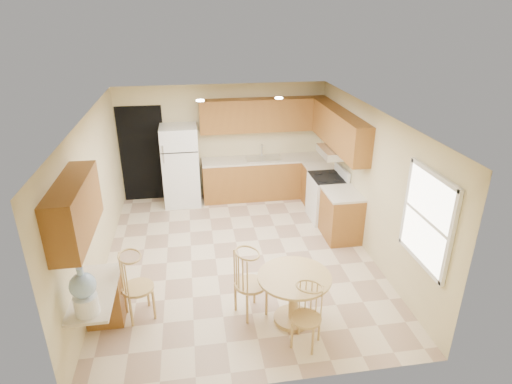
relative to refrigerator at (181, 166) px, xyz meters
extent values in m
plane|color=beige|center=(0.95, -2.40, -0.86)|extent=(5.50, 5.50, 0.00)
cube|color=white|center=(0.95, -2.40, 1.64)|extent=(4.50, 5.50, 0.02)
cube|color=beige|center=(0.95, 0.35, 0.39)|extent=(4.50, 0.02, 2.50)
cube|color=beige|center=(0.95, -5.15, 0.39)|extent=(4.50, 0.02, 2.50)
cube|color=beige|center=(-1.30, -2.40, 0.39)|extent=(0.02, 5.50, 2.50)
cube|color=beige|center=(3.20, -2.40, 0.39)|extent=(0.02, 5.50, 2.50)
cube|color=black|center=(-0.80, 0.34, 0.19)|extent=(0.90, 0.02, 2.10)
cube|color=#955E26|center=(1.83, 0.05, -0.43)|extent=(2.75, 0.60, 0.87)
cube|color=beige|center=(1.83, 0.05, 0.03)|extent=(2.75, 0.63, 0.04)
cube|color=#955E26|center=(2.90, -0.54, -0.43)|extent=(0.60, 0.59, 0.87)
cube|color=beige|center=(2.90, -0.54, 0.03)|extent=(0.63, 0.59, 0.04)
cube|color=#955E26|center=(2.90, -2.00, -0.43)|extent=(0.60, 0.80, 0.87)
cube|color=beige|center=(2.90, -2.00, 0.03)|extent=(0.63, 0.80, 0.04)
cube|color=#955E26|center=(1.83, 0.19, 0.99)|extent=(2.75, 0.33, 0.70)
cube|color=#955E26|center=(3.04, -1.19, 0.99)|extent=(0.33, 2.42, 0.70)
cube|color=#955E26|center=(-1.13, -4.00, 0.99)|extent=(0.33, 1.40, 0.70)
cube|color=silver|center=(1.80, 0.05, 0.05)|extent=(0.78, 0.44, 0.01)
cube|color=silver|center=(2.95, -1.22, 0.56)|extent=(0.50, 0.76, 0.14)
cube|color=#955E26|center=(-1.05, -3.72, -0.50)|extent=(0.48, 0.42, 0.72)
cube|color=beige|center=(-1.05, -4.10, -0.11)|extent=(0.50, 1.20, 0.04)
cube|color=white|center=(3.18, -4.25, 0.64)|extent=(0.05, 1.00, 1.20)
cube|color=white|center=(3.17, -4.25, 1.26)|extent=(0.05, 1.10, 0.06)
cube|color=white|center=(3.17, -4.25, 0.02)|extent=(0.05, 1.10, 0.06)
cube|color=white|center=(3.17, -4.78, 0.64)|extent=(0.05, 0.06, 1.28)
cube|color=white|center=(3.17, -3.72, 0.64)|extent=(0.05, 0.06, 1.28)
cylinder|color=white|center=(0.45, -1.20, 1.62)|extent=(0.14, 0.14, 0.02)
cylinder|color=white|center=(1.85, -1.20, 1.62)|extent=(0.14, 0.14, 0.02)
cube|color=white|center=(0.00, 0.00, 0.00)|extent=(0.76, 0.71, 1.73)
cube|color=black|center=(0.00, -0.36, 0.41)|extent=(0.75, 0.01, 0.02)
cube|color=silver|center=(-0.32, -0.37, 0.31)|extent=(0.03, 0.03, 0.18)
cube|color=silver|center=(-0.32, -0.37, 0.51)|extent=(0.03, 0.03, 0.14)
cube|color=white|center=(2.87, -1.22, -0.41)|extent=(0.65, 0.76, 0.90)
cube|color=black|center=(2.87, -1.22, 0.04)|extent=(0.64, 0.75, 0.02)
cube|color=white|center=(3.15, -1.22, 0.14)|extent=(0.06, 0.76, 0.18)
cylinder|color=tan|center=(1.49, -4.13, -0.84)|extent=(0.53, 0.53, 0.06)
cylinder|color=tan|center=(1.49, -4.13, -0.51)|extent=(0.13, 0.13, 0.65)
cylinder|color=tan|center=(1.49, -4.13, -0.16)|extent=(0.98, 0.98, 0.04)
cylinder|color=tan|center=(0.94, -3.88, -0.39)|extent=(0.44, 0.44, 0.04)
cylinder|color=tan|center=(0.78, -3.72, -0.63)|extent=(0.04, 0.04, 0.47)
cylinder|color=tan|center=(1.09, -3.72, -0.63)|extent=(0.04, 0.04, 0.47)
cylinder|color=tan|center=(0.78, -4.04, -0.63)|extent=(0.04, 0.04, 0.47)
cylinder|color=tan|center=(1.09, -4.04, -0.63)|extent=(0.04, 0.04, 0.47)
cylinder|color=tan|center=(1.54, -4.60, -0.46)|extent=(0.38, 0.38, 0.04)
cylinder|color=tan|center=(1.40, -4.46, -0.66)|extent=(0.03, 0.03, 0.41)
cylinder|color=tan|center=(1.67, -4.46, -0.66)|extent=(0.03, 0.03, 0.41)
cylinder|color=tan|center=(1.40, -4.74, -0.66)|extent=(0.03, 0.03, 0.41)
cylinder|color=tan|center=(1.67, -4.74, -0.66)|extent=(0.03, 0.03, 0.41)
cylinder|color=tan|center=(-0.60, -3.70, -0.40)|extent=(0.44, 0.44, 0.04)
cylinder|color=tan|center=(-0.76, -3.55, -0.63)|extent=(0.04, 0.04, 0.47)
cylinder|color=tan|center=(-0.44, -3.55, -0.63)|extent=(0.04, 0.04, 0.47)
cylinder|color=tan|center=(-0.76, -3.86, -0.63)|extent=(0.04, 0.04, 0.47)
cylinder|color=tan|center=(-0.44, -3.86, -0.63)|extent=(0.04, 0.04, 0.47)
cylinder|color=white|center=(-1.05, -4.52, 0.02)|extent=(0.27, 0.27, 0.23)
sphere|color=#94BBE5|center=(-1.05, -4.52, 0.29)|extent=(0.30, 0.30, 0.30)
cylinder|color=#94BBE5|center=(-1.05, -4.52, 0.48)|extent=(0.07, 0.07, 0.08)
camera|label=1|loc=(0.24, -8.71, 3.16)|focal=30.00mm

